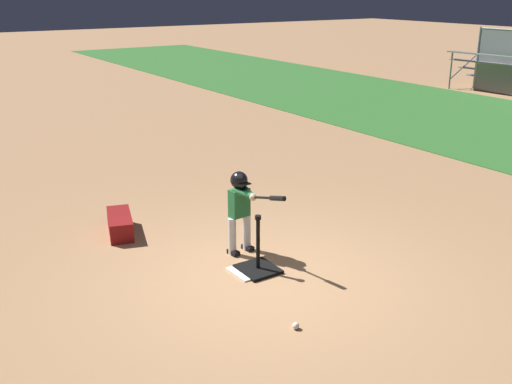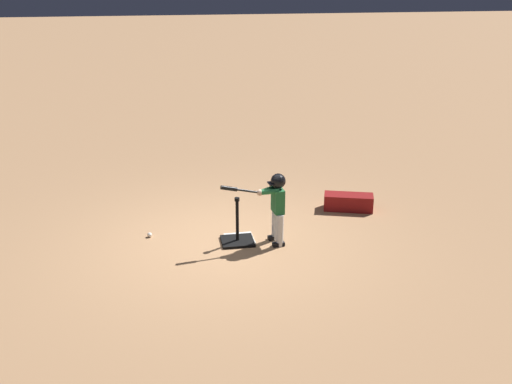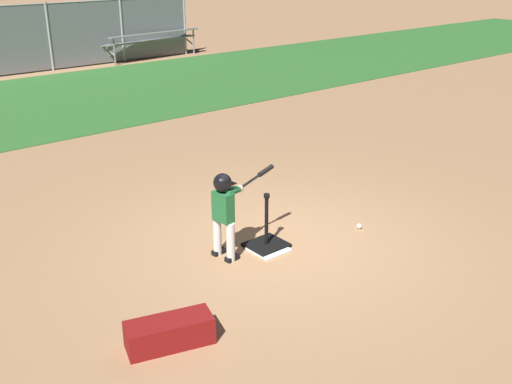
{
  "view_description": "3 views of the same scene",
  "coord_description": "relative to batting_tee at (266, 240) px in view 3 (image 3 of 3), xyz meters",
  "views": [
    {
      "loc": [
        5.37,
        -3.66,
        3.35
      ],
      "look_at": [
        -0.72,
        0.35,
        0.84
      ],
      "focal_mm": 42.0,
      "sensor_mm": 36.0,
      "label": 1
    },
    {
      "loc": [
        0.86,
        8.32,
        3.99
      ],
      "look_at": [
        -0.51,
        0.19,
        0.86
      ],
      "focal_mm": 42.0,
      "sensor_mm": 36.0,
      "label": 2
    },
    {
      "loc": [
        -4.78,
        -5.19,
        3.56
      ],
      "look_at": [
        -0.34,
        0.14,
        0.76
      ],
      "focal_mm": 42.0,
      "sensor_mm": 36.0,
      "label": 3
    }
  ],
  "objects": [
    {
      "name": "batter_child",
      "position": [
        -0.57,
        0.11,
        0.62
      ],
      "size": [
        0.99,
        0.36,
        1.12
      ],
      "color": "silver",
      "rests_on": "ground_plane"
    },
    {
      "name": "home_plate",
      "position": [
        -0.04,
        -0.1,
        -0.08
      ],
      "size": [
        0.45,
        0.45,
        0.02
      ],
      "primitive_type": "cube",
      "rotation": [
        0.0,
        0.0,
        0.02
      ],
      "color": "white",
      "rests_on": "ground_plane"
    },
    {
      "name": "equipment_bag",
      "position": [
        -2.08,
        -0.99,
        0.05
      ],
      "size": [
        0.9,
        0.55,
        0.28
      ],
      "primitive_type": "cube",
      "rotation": [
        0.0,
        0.0,
        -0.3
      ],
      "color": "maroon",
      "rests_on": "ground_plane"
    },
    {
      "name": "batting_tee",
      "position": [
        0.0,
        0.0,
        0.0
      ],
      "size": [
        0.5,
        0.45,
        0.74
      ],
      "color": "black",
      "rests_on": "ground_plane"
    },
    {
      "name": "baseball",
      "position": [
        1.33,
        -0.42,
        -0.05
      ],
      "size": [
        0.07,
        0.07,
        0.07
      ],
      "primitive_type": "sphere",
      "color": "white",
      "rests_on": "ground_plane"
    },
    {
      "name": "bleachers_far_right",
      "position": [
        6.34,
        14.05,
        0.37
      ],
      "size": [
        3.87,
        1.97,
        0.95
      ],
      "color": "gray",
      "rests_on": "ground_plane"
    },
    {
      "name": "ground_plane",
      "position": [
        0.24,
        -0.06,
        -0.09
      ],
      "size": [
        90.0,
        90.0,
        0.0
      ],
      "primitive_type": "plane",
      "color": "#AD7F56"
    },
    {
      "name": "grass_outfield_strip",
      "position": [
        0.24,
        9.6,
        -0.08
      ],
      "size": [
        56.0,
        6.89,
        0.02
      ],
      "primitive_type": "cube",
      "color": "#33702D",
      "rests_on": "ground_plane"
    }
  ]
}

